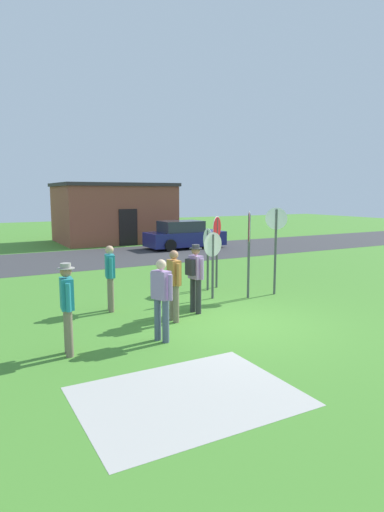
# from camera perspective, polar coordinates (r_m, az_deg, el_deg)

# --- Properties ---
(ground_plane) EXTENTS (80.00, 80.00, 0.00)m
(ground_plane) POSITION_cam_1_polar(r_m,az_deg,el_deg) (10.20, 5.98, -8.85)
(ground_plane) COLOR #47842D
(street_asphalt) EXTENTS (60.00, 6.40, 0.01)m
(street_asphalt) POSITION_cam_1_polar(r_m,az_deg,el_deg) (20.70, -12.78, -0.25)
(street_asphalt) COLOR #38383A
(street_asphalt) RESTS_ON ground
(concrete_path) EXTENTS (3.20, 2.40, 0.01)m
(concrete_path) POSITION_cam_1_polar(r_m,az_deg,el_deg) (6.77, -0.56, -17.97)
(concrete_path) COLOR #ADAAA3
(concrete_path) RESTS_ON ground
(building_background) EXTENTS (6.84, 5.22, 3.61)m
(building_background) POSITION_cam_1_polar(r_m,az_deg,el_deg) (27.55, -10.28, 5.67)
(building_background) COLOR brown
(building_background) RESTS_ON ground
(parked_car_on_street) EXTENTS (4.31, 2.03, 1.51)m
(parked_car_on_street) POSITION_cam_1_polar(r_m,az_deg,el_deg) (23.71, -1.06, 2.68)
(parked_car_on_street) COLOR navy
(parked_car_on_street) RESTS_ON ground
(stop_sign_nearest) EXTENTS (0.52, 0.75, 2.50)m
(stop_sign_nearest) POSITION_cam_1_polar(r_m,az_deg,el_deg) (12.39, 7.51, 2.38)
(stop_sign_nearest) COLOR #474C4C
(stop_sign_nearest) RESTS_ON ground
(stop_sign_leaning_left) EXTENTS (0.45, 0.47, 2.58)m
(stop_sign_leaning_left) POSITION_cam_1_polar(r_m,az_deg,el_deg) (12.98, 10.98, 2.46)
(stop_sign_leaning_left) COLOR #474C4C
(stop_sign_leaning_left) RESTS_ON ground
(stop_sign_low_front) EXTENTS (0.56, 0.44, 2.28)m
(stop_sign_low_front) POSITION_cam_1_polar(r_m,az_deg,el_deg) (13.71, 3.30, 2.18)
(stop_sign_low_front) COLOR #474C4C
(stop_sign_low_front) RESTS_ON ground
(stop_sign_tallest) EXTENTS (0.68, 0.18, 1.91)m
(stop_sign_tallest) POSITION_cam_1_polar(r_m,az_deg,el_deg) (12.27, 2.75, 0.25)
(stop_sign_tallest) COLOR #474C4C
(stop_sign_tallest) RESTS_ON ground
(stop_sign_center_cluster) EXTENTS (0.13, 0.74, 1.93)m
(stop_sign_center_cluster) POSITION_cam_1_polar(r_m,az_deg,el_deg) (13.34, 2.12, 0.99)
(stop_sign_center_cluster) COLOR #474C4C
(stop_sign_center_cluster) RESTS_ON ground
(person_holding_notes) EXTENTS (0.29, 0.56, 1.69)m
(person_holding_notes) POSITION_cam_1_polar(r_m,az_deg,el_deg) (11.19, -10.73, -2.41)
(person_holding_notes) COLOR #7A6B56
(person_holding_notes) RESTS_ON ground
(person_in_teal) EXTENTS (0.31, 0.57, 1.74)m
(person_in_teal) POSITION_cam_1_polar(r_m,az_deg,el_deg) (8.33, -16.12, -6.03)
(person_in_teal) COLOR #7A6B56
(person_in_teal) RESTS_ON ground
(person_on_left) EXTENTS (0.42, 0.56, 1.74)m
(person_on_left) POSITION_cam_1_polar(r_m,az_deg,el_deg) (10.80, 0.40, -2.33)
(person_on_left) COLOR #2D2D33
(person_on_left) RESTS_ON ground
(person_in_dark_shirt) EXTENTS (0.34, 0.53, 1.69)m
(person_in_dark_shirt) POSITION_cam_1_polar(r_m,az_deg,el_deg) (8.77, -4.05, -5.23)
(person_in_dark_shirt) COLOR #4C5670
(person_in_dark_shirt) RESTS_ON ground
(person_in_blue) EXTENTS (0.23, 0.57, 1.69)m
(person_in_blue) POSITION_cam_1_polar(r_m,az_deg,el_deg) (10.12, -2.39, -3.40)
(person_in_blue) COLOR #7A6B56
(person_in_blue) RESTS_ON ground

